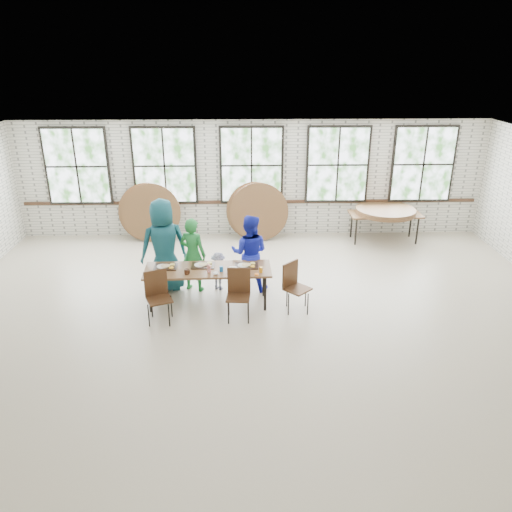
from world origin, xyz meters
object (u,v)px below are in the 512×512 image
Objects in this scene: chair_near_left at (158,292)px; storage_table at (385,215)px; dining_table at (208,271)px; chair_near_right at (239,289)px.

chair_near_left is 0.52× the size of storage_table.
storage_table is at bearing 15.02° from chair_near_left.
chair_near_right is (0.58, -0.53, -0.13)m from dining_table.
dining_table is 5.46m from storage_table.
storage_table is at bearing 36.40° from dining_table.
chair_near_left is at bearing -173.09° from chair_near_right.
dining_table is 1.34× the size of storage_table.
dining_table is 0.80m from chair_near_right.
chair_near_right reaches higher than storage_table.
dining_table is at bearing 142.41° from chair_near_right.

